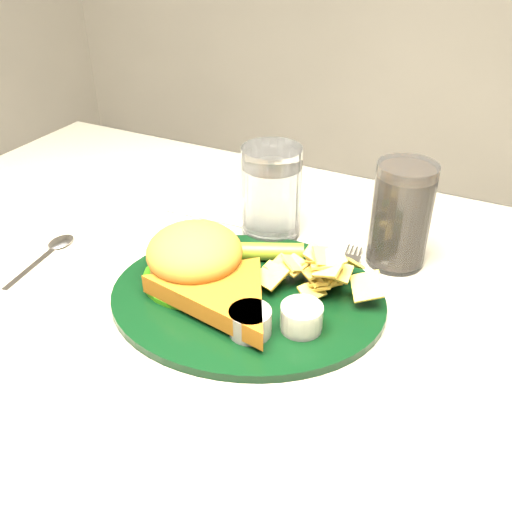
{
  "coord_description": "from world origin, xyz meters",
  "views": [
    {
      "loc": [
        0.3,
        -0.51,
        1.18
      ],
      "look_at": [
        0.03,
        0.02,
        0.8
      ],
      "focal_mm": 40.0,
      "sensor_mm": 36.0,
      "label": 1
    }
  ],
  "objects_px": {
    "cola_glass": "(401,215)",
    "fork_napkin": "(326,293)",
    "table": "(234,475)",
    "dinner_plate": "(247,275)",
    "water_glass": "(271,192)"
  },
  "relations": [
    {
      "from": "fork_napkin",
      "to": "dinner_plate",
      "type": "bearing_deg",
      "value": -155.89
    },
    {
      "from": "table",
      "to": "dinner_plate",
      "type": "bearing_deg",
      "value": -16.0
    },
    {
      "from": "table",
      "to": "dinner_plate",
      "type": "relative_size",
      "value": 3.55
    },
    {
      "from": "table",
      "to": "dinner_plate",
      "type": "distance_m",
      "value": 0.41
    },
    {
      "from": "fork_napkin",
      "to": "water_glass",
      "type": "bearing_deg",
      "value": 131.95
    },
    {
      "from": "water_glass",
      "to": "cola_glass",
      "type": "xyz_separation_m",
      "value": [
        0.18,
        0.01,
        0.0
      ]
    },
    {
      "from": "table",
      "to": "water_glass",
      "type": "height_order",
      "value": "water_glass"
    },
    {
      "from": "table",
      "to": "cola_glass",
      "type": "xyz_separation_m",
      "value": [
        0.17,
        0.16,
        0.45
      ]
    },
    {
      "from": "cola_glass",
      "to": "fork_napkin",
      "type": "bearing_deg",
      "value": -114.76
    },
    {
      "from": "dinner_plate",
      "to": "cola_glass",
      "type": "height_order",
      "value": "cola_glass"
    },
    {
      "from": "table",
      "to": "dinner_plate",
      "type": "height_order",
      "value": "dinner_plate"
    },
    {
      "from": "water_glass",
      "to": "dinner_plate",
      "type": "bearing_deg",
      "value": -74.45
    },
    {
      "from": "table",
      "to": "fork_napkin",
      "type": "relative_size",
      "value": 6.92
    },
    {
      "from": "dinner_plate",
      "to": "cola_glass",
      "type": "distance_m",
      "value": 0.22
    },
    {
      "from": "fork_napkin",
      "to": "table",
      "type": "bearing_deg",
      "value": -167.84
    }
  ]
}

